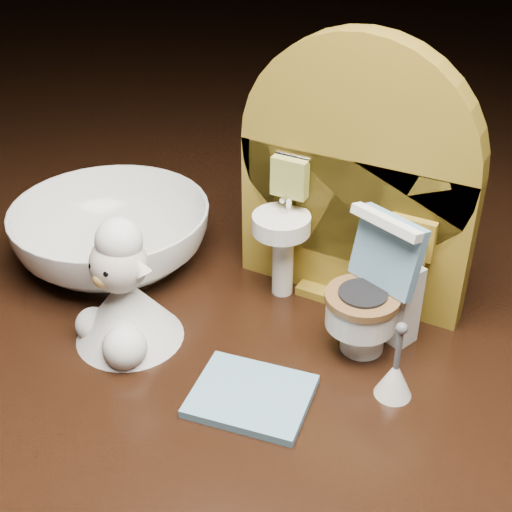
# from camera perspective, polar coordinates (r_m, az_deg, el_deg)

# --- Properties ---
(backdrop_panel) EXTENTS (0.13, 0.05, 0.15)m
(backdrop_panel) POSITION_cam_1_polar(r_m,az_deg,el_deg) (0.38, 7.77, 5.23)
(backdrop_panel) COLOR olive
(backdrop_panel) RESTS_ON ground
(toy_toilet) EXTENTS (0.04, 0.05, 0.08)m
(toy_toilet) POSITION_cam_1_polar(r_m,az_deg,el_deg) (0.37, 9.49, -3.48)
(toy_toilet) COLOR white
(toy_toilet) RESTS_ON ground
(bath_mat) EXTENTS (0.06, 0.05, 0.00)m
(bath_mat) POSITION_cam_1_polar(r_m,az_deg,el_deg) (0.35, -0.39, -11.14)
(bath_mat) COLOR #6697B6
(bath_mat) RESTS_ON ground
(toilet_brush) EXTENTS (0.02, 0.02, 0.04)m
(toilet_brush) POSITION_cam_1_polar(r_m,az_deg,el_deg) (0.35, 11.05, -9.42)
(toilet_brush) COLOR white
(toilet_brush) RESTS_ON ground
(plush_lamb) EXTENTS (0.06, 0.06, 0.07)m
(plush_lamb) POSITION_cam_1_polar(r_m,az_deg,el_deg) (0.37, -10.54, -3.48)
(plush_lamb) COLOR silver
(plush_lamb) RESTS_ON ground
(ceramic_bowl) EXTENTS (0.14, 0.14, 0.04)m
(ceramic_bowl) POSITION_cam_1_polar(r_m,az_deg,el_deg) (0.44, -11.45, 1.66)
(ceramic_bowl) COLOR white
(ceramic_bowl) RESTS_ON ground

